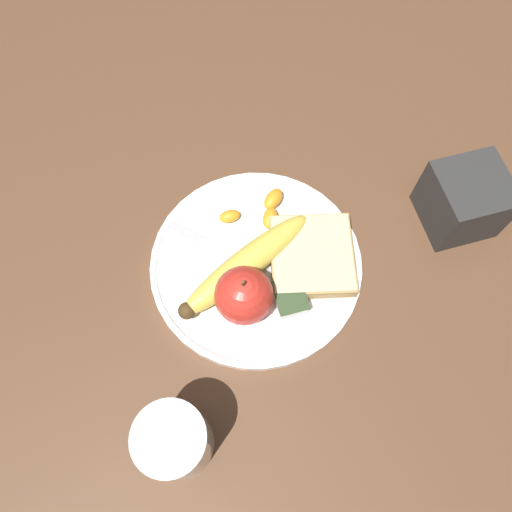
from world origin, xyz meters
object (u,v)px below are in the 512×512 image
(apple, at_px, (244,295))
(condiment_caddy, at_px, (464,200))
(plate, at_px, (256,264))
(fork, at_px, (246,264))
(jam_packet, at_px, (290,298))
(bread_slice, at_px, (312,256))
(banana, at_px, (245,265))
(juice_glass, at_px, (176,441))

(apple, height_order, condiment_caddy, apple)
(plate, xyz_separation_m, fork, (0.00, 0.01, 0.01))
(apple, distance_m, jam_packet, 0.06)
(plate, xyz_separation_m, apple, (-0.05, 0.03, 0.04))
(bread_slice, height_order, fork, bread_slice)
(apple, relative_size, banana, 0.40)
(juice_glass, height_order, bread_slice, juice_glass)
(jam_packet, height_order, condiment_caddy, condiment_caddy)
(banana, distance_m, bread_slice, 0.08)
(juice_glass, distance_m, condiment_caddy, 0.45)
(apple, relative_size, bread_slice, 0.62)
(plate, distance_m, banana, 0.03)
(condiment_caddy, bearing_deg, juice_glass, 114.31)
(juice_glass, height_order, condiment_caddy, juice_glass)
(juice_glass, bearing_deg, banana, -34.23)
(banana, bearing_deg, juice_glass, 145.77)
(fork, bearing_deg, plate, 41.45)
(plate, relative_size, fork, 1.78)
(apple, bearing_deg, bread_slice, -69.45)
(juice_glass, height_order, fork, juice_glass)
(plate, height_order, jam_packet, jam_packet)
(fork, height_order, condiment_caddy, condiment_caddy)
(bread_slice, bearing_deg, condiment_caddy, -85.94)
(bread_slice, relative_size, jam_packet, 2.85)
(juice_glass, xyz_separation_m, fork, (0.18, -0.12, -0.03))
(fork, bearing_deg, banana, -67.59)
(condiment_caddy, bearing_deg, plate, 90.08)
(apple, height_order, jam_packet, apple)
(fork, distance_m, jam_packet, 0.07)
(banana, bearing_deg, condiment_caddy, -88.50)
(apple, relative_size, jam_packet, 1.75)
(fork, bearing_deg, bread_slice, 34.06)
(apple, bearing_deg, banana, -16.34)
(condiment_caddy, bearing_deg, bread_slice, 94.06)
(banana, relative_size, fork, 1.29)
(banana, relative_size, condiment_caddy, 2.23)
(plate, xyz_separation_m, bread_slice, (-0.01, -0.07, 0.02))
(fork, bearing_deg, juice_glass, -79.26)
(fork, relative_size, jam_packet, 3.37)
(jam_packet, bearing_deg, fork, 32.08)
(apple, distance_m, fork, 0.06)
(plate, height_order, bread_slice, bread_slice)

